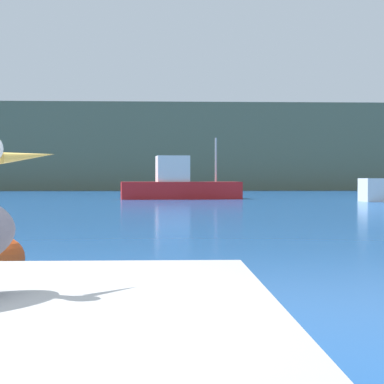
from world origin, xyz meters
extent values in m
cube|color=#5B664C|center=(0.00, 73.91, 4.68)|extent=(140.00, 16.83, 9.36)
cone|color=gold|center=(0.71, 0.46, 1.44)|extent=(0.27, 0.32, 0.09)
cube|color=red|center=(2.39, 38.29, 0.54)|extent=(7.72, 3.04, 1.09)
cube|color=silver|center=(1.86, 38.24, 1.91)|extent=(2.19, 2.16, 1.64)
cylinder|color=#B2B2B2|center=(4.64, 38.51, 2.49)|extent=(0.12, 0.12, 2.81)
sphere|color=#E54C19|center=(-0.68, 5.50, 0.28)|extent=(0.56, 0.56, 0.56)
camera|label=1|loc=(1.43, -3.00, 1.32)|focal=60.94mm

